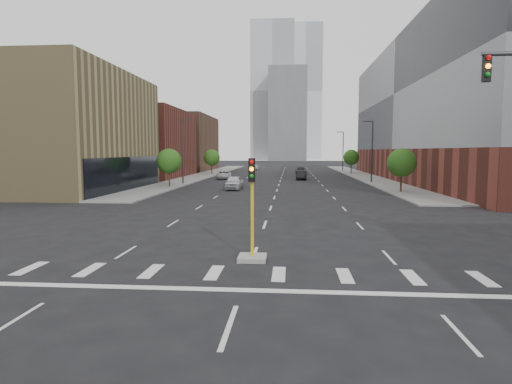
# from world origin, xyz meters

# --- Properties ---
(ground) EXTENTS (400.00, 400.00, 0.00)m
(ground) POSITION_xyz_m (0.00, 0.00, 0.00)
(ground) COLOR black
(ground) RESTS_ON ground
(sidewalk_left_far) EXTENTS (5.00, 92.00, 0.15)m
(sidewalk_left_far) POSITION_xyz_m (-15.00, 74.00, 0.07)
(sidewalk_left_far) COLOR gray
(sidewalk_left_far) RESTS_ON ground
(sidewalk_right_far) EXTENTS (5.00, 92.00, 0.15)m
(sidewalk_right_far) POSITION_xyz_m (15.00, 74.00, 0.07)
(sidewalk_right_far) COLOR gray
(sidewalk_right_far) RESTS_ON ground
(building_left_mid) EXTENTS (20.00, 24.00, 14.00)m
(building_left_mid) POSITION_xyz_m (-27.50, 40.00, 7.00)
(building_left_mid) COLOR #998856
(building_left_mid) RESTS_ON ground
(building_left_far_a) EXTENTS (20.00, 22.00, 12.00)m
(building_left_far_a) POSITION_xyz_m (-27.50, 66.00, 6.00)
(building_left_far_a) COLOR brown
(building_left_far_a) RESTS_ON ground
(building_left_far_b) EXTENTS (20.00, 24.00, 13.00)m
(building_left_far_b) POSITION_xyz_m (-27.50, 92.00, 6.50)
(building_left_far_b) COLOR brown
(building_left_far_b) RESTS_ON ground
(building_right_main) EXTENTS (24.00, 70.00, 22.00)m
(building_right_main) POSITION_xyz_m (29.50, 60.00, 11.00)
(building_right_main) COLOR brown
(building_right_main) RESTS_ON ground
(tower_left) EXTENTS (22.00, 22.00, 70.00)m
(tower_left) POSITION_xyz_m (-8.00, 220.00, 35.00)
(tower_left) COLOR #B2B7BC
(tower_left) RESTS_ON ground
(tower_right) EXTENTS (20.00, 20.00, 80.00)m
(tower_right) POSITION_xyz_m (10.00, 260.00, 40.00)
(tower_right) COLOR #B2B7BC
(tower_right) RESTS_ON ground
(tower_mid) EXTENTS (18.00, 18.00, 44.00)m
(tower_mid) POSITION_xyz_m (0.00, 200.00, 22.00)
(tower_mid) COLOR slate
(tower_mid) RESTS_ON ground
(median_traffic_signal) EXTENTS (1.20, 1.20, 4.40)m
(median_traffic_signal) POSITION_xyz_m (0.00, 8.97, 0.97)
(median_traffic_signal) COLOR #999993
(median_traffic_signal) RESTS_ON ground
(streetlight_right_a) EXTENTS (1.60, 0.22, 9.07)m
(streetlight_right_a) POSITION_xyz_m (13.41, 55.00, 5.01)
(streetlight_right_a) COLOR #2D2D30
(streetlight_right_a) RESTS_ON ground
(streetlight_right_b) EXTENTS (1.60, 0.22, 9.07)m
(streetlight_right_b) POSITION_xyz_m (13.41, 90.00, 5.01)
(streetlight_right_b) COLOR #2D2D30
(streetlight_right_b) RESTS_ON ground
(streetlight_left) EXTENTS (1.60, 0.22, 9.07)m
(streetlight_left) POSITION_xyz_m (-13.41, 50.00, 5.01)
(streetlight_left) COLOR #2D2D30
(streetlight_left) RESTS_ON ground
(tree_left_near) EXTENTS (3.20, 3.20, 4.85)m
(tree_left_near) POSITION_xyz_m (-14.00, 45.00, 3.39)
(tree_left_near) COLOR #382619
(tree_left_near) RESTS_ON ground
(tree_left_far) EXTENTS (3.20, 3.20, 4.85)m
(tree_left_far) POSITION_xyz_m (-14.00, 75.00, 3.39)
(tree_left_far) COLOR #382619
(tree_left_far) RESTS_ON ground
(tree_right_near) EXTENTS (3.20, 3.20, 4.85)m
(tree_right_near) POSITION_xyz_m (14.00, 40.00, 3.39)
(tree_right_near) COLOR #382619
(tree_right_near) RESTS_ON ground
(tree_right_far) EXTENTS (3.20, 3.20, 4.85)m
(tree_right_far) POSITION_xyz_m (14.00, 80.00, 3.39)
(tree_right_far) COLOR #382619
(tree_right_far) RESTS_ON ground
(car_near_left) EXTENTS (2.00, 4.91, 1.67)m
(car_near_left) POSITION_xyz_m (-5.32, 42.94, 0.83)
(car_near_left) COLOR silver
(car_near_left) RESTS_ON ground
(car_mid_right) EXTENTS (1.91, 4.56, 1.47)m
(car_mid_right) POSITION_xyz_m (3.44, 61.51, 0.73)
(car_mid_right) COLOR black
(car_mid_right) RESTS_ON ground
(car_far_left) EXTENTS (3.00, 5.39, 1.43)m
(car_far_left) POSITION_xyz_m (-9.55, 62.03, 0.71)
(car_far_left) COLOR #B7B7B7
(car_far_left) RESTS_ON ground
(car_deep_right) EXTENTS (2.21, 5.00, 1.43)m
(car_deep_right) POSITION_xyz_m (3.69, 78.74, 0.71)
(car_deep_right) COLOR black
(car_deep_right) RESTS_ON ground
(car_distant) EXTENTS (2.35, 4.66, 1.52)m
(car_distant) POSITION_xyz_m (-7.21, 96.12, 0.76)
(car_distant) COLOR silver
(car_distant) RESTS_ON ground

